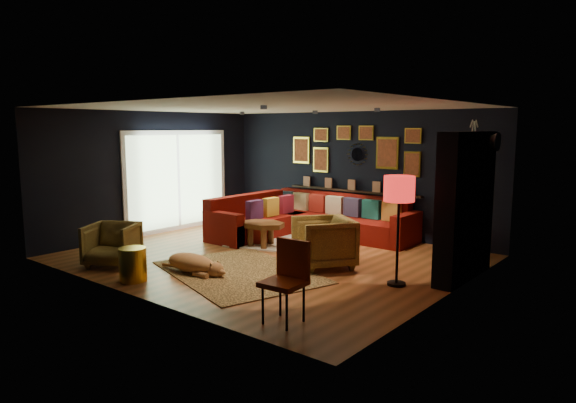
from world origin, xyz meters
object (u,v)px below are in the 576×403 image
Objects in this scene: coffee_table at (263,227)px; dog at (191,259)px; floor_lamp at (399,194)px; pouf at (259,232)px; armchair_left at (112,242)px; armchair_right at (324,240)px; sectional at (304,221)px; orange_chair at (288,274)px; gold_stool at (133,264)px.

coffee_table reaches higher than dog.
floor_lamp is at bearing -10.26° from coffee_table.
pouf is 0.34× the size of floor_lamp.
armchair_left is 0.86× the size of armchair_right.
floor_lamp is at bearing -31.12° from sectional.
orange_chair is at bearing -99.53° from floor_lamp.
orange_chair is (3.09, -2.88, 0.36)m from pouf.
orange_chair is at bearing -42.95° from pouf.
sectional is 6.26× the size of pouf.
dog is (0.31, -3.33, -0.11)m from sectional.
sectional is 1.12m from pouf.
floor_lamp is at bearing 23.52° from dog.
pouf is at bearing 101.81° from dog.
pouf is 3.10m from gold_stool.
gold_stool is (-0.02, -4.16, -0.07)m from sectional.
pouf is at bearing -106.69° from sectional.
pouf is 0.70× the size of armchair_left.
sectional is 3.78× the size of armchair_right.
sectional reaches higher than armchair_left.
dog is (-2.80, -1.45, -1.12)m from floor_lamp.
sectional is at bearing 91.50° from dog.
gold_stool is at bearing -179.25° from orange_chair.
armchair_left is 1.07m from gold_stool.
floor_lamp is at bearing 30.68° from armchair_right.
pouf is (-0.32, -1.07, -0.12)m from sectional.
sectional is 3.35m from dog.
gold_stool is (-0.03, -2.84, -0.14)m from coffee_table.
armchair_right is 2.99m from gold_stool.
sectional is at bearing 42.88° from armchair_left.
sectional is at bearing 90.62° from coffee_table.
armchair_right is at bearing 54.18° from gold_stool.
orange_chair is at bearing -17.95° from dog.
armchair_right reaches higher than armchair_left.
dog is at bearing -74.30° from pouf.
dog is (-2.45, 0.61, -0.35)m from orange_chair.
armchair_right is at bearing 111.68° from orange_chair.
sectional is 6.80× the size of gold_stool.
floor_lamp reaches higher than dog.
armchair_right is at bearing 5.41° from armchair_left.
coffee_table is 2.84m from gold_stool.
armchair_right is 0.94× the size of orange_chair.
armchair_right is 2.14m from dog.
sectional is at bearing 171.17° from armchair_right.
gold_stool reaches higher than dog.
orange_chair reaches higher than armchair_right.
orange_chair is (3.81, -0.09, 0.18)m from armchair_left.
gold_stool is at bearing -143.99° from floor_lamp.
floor_lamp reaches higher than sectional.
floor_lamp is (0.35, 2.07, 0.77)m from orange_chair.
orange_chair is at bearing -54.96° from sectional.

